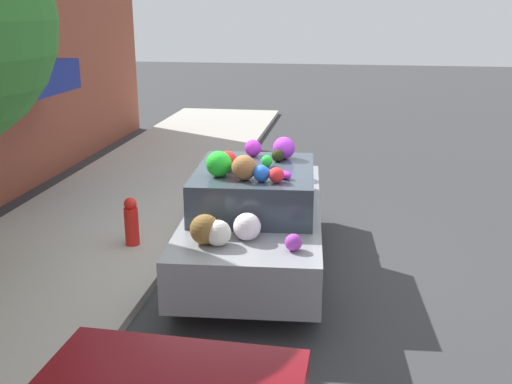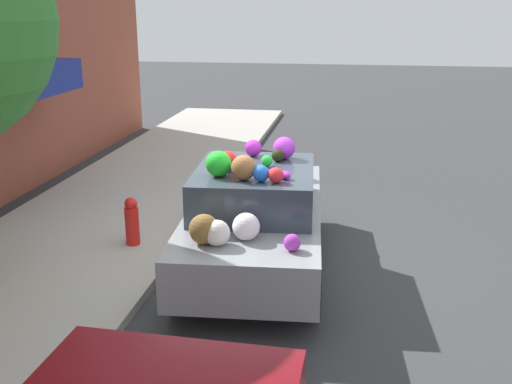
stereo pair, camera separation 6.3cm
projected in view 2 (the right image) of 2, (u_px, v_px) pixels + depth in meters
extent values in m
plane|color=#38383A|center=(252.00, 266.00, 8.15)|extent=(60.00, 60.00, 0.00)
cube|color=#B2ADA3|center=(67.00, 250.00, 8.56)|extent=(24.00, 3.20, 0.12)
cube|color=navy|center=(19.00, 81.00, 10.11)|extent=(2.91, 0.90, 0.55)
cylinder|color=red|center=(132.00, 226.00, 8.53)|extent=(0.20, 0.20, 0.55)
sphere|color=red|center=(131.00, 204.00, 8.43)|extent=(0.18, 0.18, 0.18)
cube|color=gray|center=(256.00, 224.00, 7.96)|extent=(4.12, 1.96, 0.59)
cube|color=#333D47|center=(255.00, 188.00, 7.64)|extent=(1.90, 1.60, 0.52)
cylinder|color=black|center=(214.00, 213.00, 9.30)|extent=(0.64, 0.22, 0.63)
cylinder|color=black|center=(313.00, 216.00, 9.16)|extent=(0.64, 0.22, 0.63)
cylinder|color=black|center=(180.00, 283.00, 6.94)|extent=(0.64, 0.22, 0.63)
cylinder|color=black|center=(313.00, 289.00, 6.80)|extent=(0.64, 0.22, 0.63)
sphere|color=#965D2F|center=(260.00, 174.00, 8.62)|extent=(0.39, 0.39, 0.32)
sphere|color=black|center=(278.00, 156.00, 7.87)|extent=(0.23, 0.23, 0.17)
sphere|color=green|center=(218.00, 164.00, 7.17)|extent=(0.41, 0.41, 0.31)
sphere|color=pink|center=(249.00, 225.00, 6.77)|extent=(0.31, 0.31, 0.22)
sphere|color=purple|center=(284.00, 148.00, 8.00)|extent=(0.38, 0.38, 0.30)
sphere|color=white|center=(246.00, 227.00, 6.60)|extent=(0.36, 0.36, 0.31)
sphere|color=purple|center=(292.00, 243.00, 6.32)|extent=(0.25, 0.25, 0.18)
sphere|color=red|center=(276.00, 175.00, 6.93)|extent=(0.25, 0.25, 0.18)
sphere|color=brown|center=(244.00, 168.00, 7.03)|extent=(0.42, 0.42, 0.30)
sphere|color=blue|center=(262.00, 168.00, 9.00)|extent=(0.44, 0.44, 0.31)
ellipsoid|color=purple|center=(284.00, 175.00, 7.09)|extent=(0.22, 0.22, 0.10)
sphere|color=green|center=(267.00, 161.00, 7.63)|extent=(0.19, 0.19, 0.15)
sphere|color=blue|center=(261.00, 173.00, 6.97)|extent=(0.21, 0.21, 0.20)
sphere|color=purple|center=(253.00, 148.00, 8.15)|extent=(0.28, 0.28, 0.23)
sphere|color=silver|center=(217.00, 233.00, 6.45)|extent=(0.36, 0.36, 0.29)
sphere|color=brown|center=(204.00, 229.00, 6.49)|extent=(0.42, 0.42, 0.33)
sphere|color=red|center=(227.00, 161.00, 7.43)|extent=(0.31, 0.31, 0.25)
sphere|color=#B026B8|center=(296.00, 168.00, 8.95)|extent=(0.36, 0.36, 0.32)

